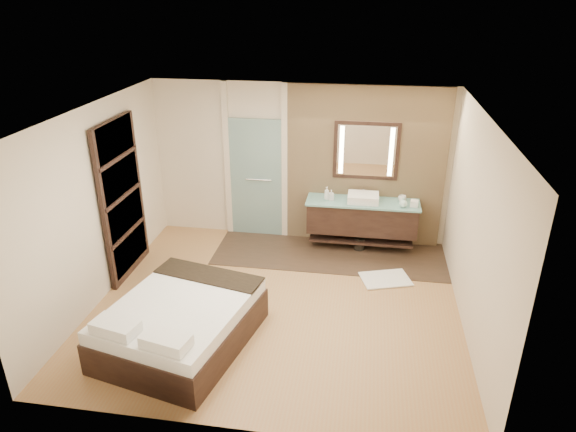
% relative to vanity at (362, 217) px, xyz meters
% --- Properties ---
extents(floor, '(5.00, 5.00, 0.00)m').
position_rel_vanity_xyz_m(floor, '(-1.10, -1.92, -0.58)').
color(floor, '#A97547').
rests_on(floor, ground).
extents(tile_strip, '(3.80, 1.30, 0.01)m').
position_rel_vanity_xyz_m(tile_strip, '(-0.50, -0.32, -0.57)').
color(tile_strip, '#34271C').
rests_on(tile_strip, floor).
extents(stone_wall, '(2.60, 0.08, 2.70)m').
position_rel_vanity_xyz_m(stone_wall, '(0.00, 0.29, 0.77)').
color(stone_wall, tan).
rests_on(stone_wall, floor).
extents(vanity, '(1.85, 0.55, 0.88)m').
position_rel_vanity_xyz_m(vanity, '(0.00, 0.00, 0.00)').
color(vanity, black).
rests_on(vanity, stone_wall).
extents(mirror_unit, '(1.06, 0.04, 0.96)m').
position_rel_vanity_xyz_m(mirror_unit, '(0.00, 0.24, 1.07)').
color(mirror_unit, black).
rests_on(mirror_unit, stone_wall).
extents(frosted_door, '(1.10, 0.12, 2.70)m').
position_rel_vanity_xyz_m(frosted_door, '(-1.85, 0.28, 0.56)').
color(frosted_door, silver).
rests_on(frosted_door, floor).
extents(shoji_partition, '(0.06, 1.20, 2.40)m').
position_rel_vanity_xyz_m(shoji_partition, '(-3.53, -1.32, 0.63)').
color(shoji_partition, black).
rests_on(shoji_partition, floor).
extents(bed, '(1.89, 2.17, 0.72)m').
position_rel_vanity_xyz_m(bed, '(-2.12, -2.93, -0.28)').
color(bed, black).
rests_on(bed, floor).
extents(bath_mat, '(0.84, 0.70, 0.02)m').
position_rel_vanity_xyz_m(bath_mat, '(0.42, -1.00, -0.56)').
color(bath_mat, white).
rests_on(bath_mat, floor).
extents(waste_bin, '(0.20, 0.20, 0.23)m').
position_rel_vanity_xyz_m(waste_bin, '(-0.01, -0.07, -0.47)').
color(waste_bin, black).
rests_on(waste_bin, floor).
extents(tissue_box, '(0.14, 0.14, 0.10)m').
position_rel_vanity_xyz_m(tissue_box, '(0.81, -0.10, 0.33)').
color(tissue_box, white).
rests_on(tissue_box, vanity).
extents(soap_bottle_a, '(0.11, 0.11, 0.22)m').
position_rel_vanity_xyz_m(soap_bottle_a, '(-0.60, -0.02, 0.39)').
color(soap_bottle_a, silver).
rests_on(soap_bottle_a, vanity).
extents(soap_bottle_b, '(0.10, 0.10, 0.17)m').
position_rel_vanity_xyz_m(soap_bottle_b, '(-0.52, -0.03, 0.37)').
color(soap_bottle_b, '#B2B2B2').
rests_on(soap_bottle_b, vanity).
extents(soap_bottle_c, '(0.17, 0.17, 0.17)m').
position_rel_vanity_xyz_m(soap_bottle_c, '(0.64, -0.15, 0.37)').
color(soap_bottle_c, silver).
rests_on(soap_bottle_c, vanity).
extents(cup, '(0.16, 0.16, 0.10)m').
position_rel_vanity_xyz_m(cup, '(0.63, 0.08, 0.34)').
color(cup, white).
rests_on(cup, vanity).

